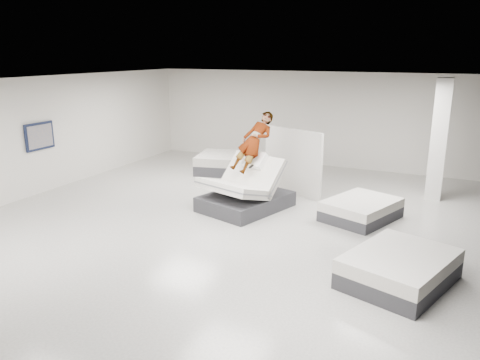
% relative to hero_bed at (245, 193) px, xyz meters
% --- Properties ---
extents(room, '(14.00, 14.04, 3.20)m').
position_rel_hero_bed_xyz_m(room, '(0.24, -1.56, 1.17)').
color(room, beige).
rests_on(room, ground).
extents(hero_bed, '(2.14, 2.49, 1.41)m').
position_rel_hero_bed_xyz_m(hero_bed, '(0.00, 0.00, 0.00)').
color(hero_bed, '#313236').
rests_on(hero_bed, floor).
extents(person, '(1.08, 1.77, 1.26)m').
position_rel_hero_bed_xyz_m(person, '(0.10, 0.32, 0.92)').
color(person, slate).
rests_on(person, hero_bed).
extents(remote, '(0.09, 0.15, 0.08)m').
position_rel_hero_bed_xyz_m(remote, '(0.21, -0.08, 0.71)').
color(remote, black).
rests_on(remote, person).
extents(divider_panel, '(1.88, 0.86, 1.82)m').
position_rel_hero_bed_xyz_m(divider_panel, '(0.64, 1.77, 0.48)').
color(divider_panel, silver).
rests_on(divider_panel, floor).
extents(flat_bed_right_far, '(1.82, 2.07, 0.48)m').
position_rel_hero_bed_xyz_m(flat_bed_right_far, '(2.80, 0.49, -0.19)').
color(flat_bed_right_far, '#313236').
rests_on(flat_bed_right_far, floor).
extents(flat_bed_right_near, '(1.98, 2.29, 0.53)m').
position_rel_hero_bed_xyz_m(flat_bed_right_near, '(4.01, -2.44, -0.16)').
color(flat_bed_right_near, '#313236').
rests_on(flat_bed_right_near, floor).
extents(flat_bed_left_far, '(2.49, 2.08, 0.60)m').
position_rel_hero_bed_xyz_m(flat_bed_left_far, '(-1.93, 3.21, -0.13)').
color(flat_bed_left_far, '#313236').
rests_on(flat_bed_left_far, floor).
extents(column, '(0.40, 0.40, 3.20)m').
position_rel_hero_bed_xyz_m(column, '(4.24, 2.94, 1.17)').
color(column, white).
rests_on(column, floor).
extents(wall_poster, '(0.06, 0.95, 0.75)m').
position_rel_hero_bed_xyz_m(wall_poster, '(-5.70, -1.06, 1.17)').
color(wall_poster, black).
rests_on(wall_poster, wall_left).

